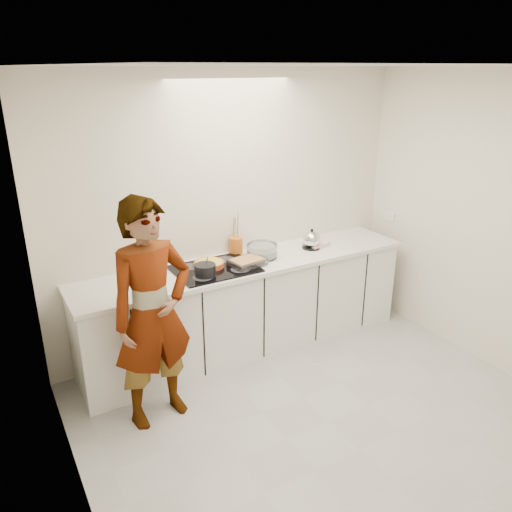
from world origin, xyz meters
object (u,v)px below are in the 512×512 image
baking_dish (247,262)px  utensil_crock (236,245)px  saucepan (205,270)px  cook (153,314)px  tart_dish (209,264)px  mixing_bowl (262,251)px  hob (215,269)px  kettle (311,240)px

baking_dish → utensil_crock: (0.07, 0.35, 0.03)m
saucepan → cook: 0.73m
tart_dish → utensil_crock: utensil_crock is taller
baking_dish → mixing_bowl: bearing=29.3°
hob → utensil_crock: utensil_crock is taller
baking_dish → cook: cook is taller
tart_dish → baking_dish: (0.31, -0.14, 0.01)m
baking_dish → kettle: kettle is taller
tart_dish → mixing_bowl: bearing=-1.3°
baking_dish → utensil_crock: bearing=78.2°
tart_dish → utensil_crock: 0.44m
kettle → saucepan: bearing=-173.7°
saucepan → mixing_bowl: (0.66, 0.16, -0.00)m
tart_dish → utensil_crock: (0.38, 0.21, 0.04)m
utensil_crock → kettle: bearing=-19.4°
hob → tart_dish: tart_dish is taller
hob → baking_dish: baking_dish is taller
tart_dish → cook: bearing=-142.1°
baking_dish → utensil_crock: utensil_crock is taller
saucepan → hob: bearing=38.0°
tart_dish → saucepan: saucepan is taller
hob → kettle: (1.07, 0.02, 0.08)m
baking_dish → utensil_crock: 0.36m
cook → mixing_bowl: bearing=13.8°
hob → cook: size_ratio=0.40×
baking_dish → kettle: 0.79m
hob → cook: bearing=-146.2°
tart_dish → baking_dish: baking_dish is taller
tart_dish → mixing_bowl: 0.54m
hob → cook: 0.90m
kettle → hob: bearing=-178.9°
tart_dish → kettle: kettle is taller
hob → saucepan: 0.19m
hob → baking_dish: (0.28, -0.08, 0.04)m
hob → mixing_bowl: size_ratio=1.92×
saucepan → kettle: kettle is taller
hob → baking_dish: bearing=-15.8°
saucepan → kettle: (1.21, 0.13, 0.02)m
saucepan → baking_dish: (0.43, 0.03, -0.02)m
baking_dish → cook: (-1.03, -0.42, -0.07)m
utensil_crock → baking_dish: bearing=-101.8°
cook → tart_dish: bearing=28.1°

